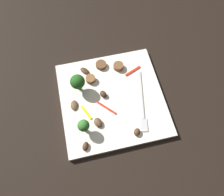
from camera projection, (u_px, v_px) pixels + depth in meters
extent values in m
plane|color=black|center=(112.00, 100.00, 0.62)|extent=(1.40, 1.40, 0.00)
cube|color=white|center=(112.00, 99.00, 0.61)|extent=(0.28, 0.28, 0.01)
cube|color=silver|center=(141.00, 94.00, 0.61)|extent=(0.14, 0.04, 0.00)
cube|color=silver|center=(144.00, 125.00, 0.57)|extent=(0.04, 0.02, 0.00)
cylinder|color=#296420|center=(79.00, 86.00, 0.60)|extent=(0.01, 0.01, 0.03)
sphere|color=#235B1E|center=(77.00, 82.00, 0.58)|extent=(0.04, 0.04, 0.04)
cylinder|color=#408630|center=(84.00, 128.00, 0.55)|extent=(0.01, 0.01, 0.03)
sphere|color=#387A2D|center=(83.00, 125.00, 0.53)|extent=(0.03, 0.03, 0.03)
cylinder|color=brown|center=(91.00, 79.00, 0.62)|extent=(0.03, 0.03, 0.01)
cylinder|color=brown|center=(101.00, 65.00, 0.64)|extent=(0.04, 0.04, 0.01)
cylinder|color=brown|center=(118.00, 66.00, 0.64)|extent=(0.04, 0.04, 0.01)
ellipsoid|color=#422B19|center=(103.00, 94.00, 0.60)|extent=(0.03, 0.02, 0.01)
ellipsoid|color=brown|center=(98.00, 122.00, 0.57)|extent=(0.03, 0.03, 0.01)
ellipsoid|color=#422B19|center=(85.00, 71.00, 0.64)|extent=(0.03, 0.03, 0.01)
ellipsoid|color=#4C331E|center=(137.00, 132.00, 0.56)|extent=(0.03, 0.02, 0.01)
ellipsoid|color=brown|center=(74.00, 104.00, 0.59)|extent=(0.03, 0.02, 0.01)
ellipsoid|color=#422B19|center=(85.00, 146.00, 0.54)|extent=(0.03, 0.02, 0.01)
cube|color=red|center=(133.00, 71.00, 0.64)|extent=(0.03, 0.05, 0.00)
cube|color=red|center=(107.00, 108.00, 0.59)|extent=(0.05, 0.04, 0.00)
cube|color=yellow|center=(86.00, 112.00, 0.58)|extent=(0.04, 0.03, 0.00)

